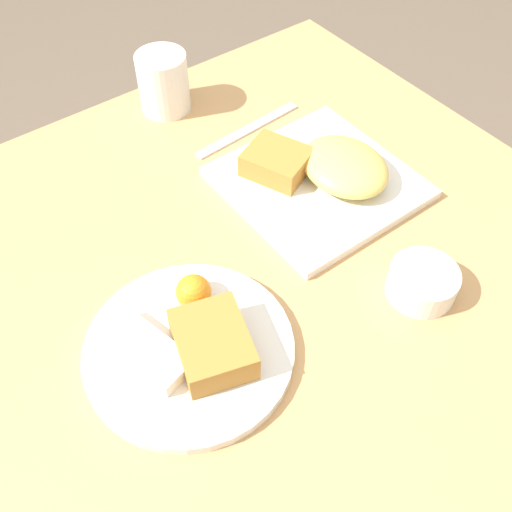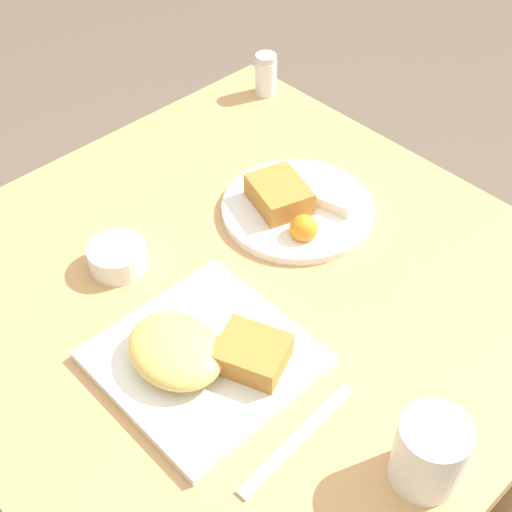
# 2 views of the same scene
# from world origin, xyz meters

# --- Properties ---
(ground_plane) EXTENTS (8.00, 8.00, 0.00)m
(ground_plane) POSITION_xyz_m (0.00, 0.00, 0.00)
(ground_plane) COLOR brown
(dining_table) EXTENTS (0.89, 0.87, 0.71)m
(dining_table) POSITION_xyz_m (0.00, 0.00, 0.63)
(dining_table) COLOR tan
(dining_table) RESTS_ON ground_plane
(plate_square_near) EXTENTS (0.25, 0.25, 0.06)m
(plate_square_near) POSITION_xyz_m (0.07, -0.14, 0.73)
(plate_square_near) COLOR white
(plate_square_near) RESTS_ON dining_table
(plate_oval_far) EXTENTS (0.25, 0.25, 0.05)m
(plate_oval_far) POSITION_xyz_m (-0.05, 0.17, 0.73)
(plate_oval_far) COLOR white
(plate_oval_far) RESTS_ON dining_table
(sauce_ramekin) EXTENTS (0.09, 0.09, 0.04)m
(sauce_ramekin) POSITION_xyz_m (-0.15, -0.11, 0.73)
(sauce_ramekin) COLOR white
(sauce_ramekin) RESTS_ON dining_table
(salt_shaker) EXTENTS (0.04, 0.04, 0.08)m
(salt_shaker) POSITION_xyz_m (-0.35, 0.38, 0.75)
(salt_shaker) COLOR white
(salt_shaker) RESTS_ON dining_table
(butter_knife) EXTENTS (0.03, 0.20, 0.00)m
(butter_knife) POSITION_xyz_m (0.24, -0.13, 0.71)
(butter_knife) COLOR silver
(butter_knife) RESTS_ON dining_table
(coffee_mug) EXTENTS (0.08, 0.08, 0.10)m
(coffee_mug) POSITION_xyz_m (0.37, -0.06, 0.76)
(coffee_mug) COLOR white
(coffee_mug) RESTS_ON dining_table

